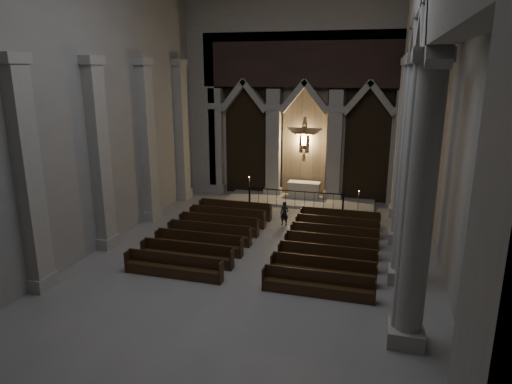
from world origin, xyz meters
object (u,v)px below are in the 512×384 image
altar_rail (295,196)px  pews (268,242)px  candle_stand_left (249,197)px  worshipper (284,214)px  altar (304,190)px  candle_stand_right (358,208)px

altar_rail → pews: bearing=-90.0°
candle_stand_left → worshipper: bearing=-48.2°
pews → worshipper: worshipper is taller
altar → altar_rail: size_ratio=0.35×
altar → worshipper: bearing=-91.7°
candle_stand_left → pews: size_ratio=0.17×
altar_rail → worshipper: (0.03, -2.88, -0.10)m
pews → candle_stand_right: bearing=60.1°
candle_stand_left → altar_rail: bearing=-3.2°
worshipper → candle_stand_right: bearing=48.2°
candle_stand_left → worshipper: (2.72, -3.03, 0.16)m
candle_stand_right → altar: bearing=149.7°
altar → candle_stand_left: 3.31m
altar_rail → worshipper: bearing=-89.4°
altar_rail → candle_stand_right: 3.44m
candle_stand_right → worshipper: candle_stand_right is taller
altar_rail → candle_stand_right: bearing=-1.5°
altar → worshipper: 4.69m
candle_stand_left → candle_stand_right: size_ratio=1.25×
altar_rail → candle_stand_left: candle_stand_left is taller
altar → altar_rail: (-0.17, -1.81, 0.07)m
worshipper → altar: bearing=97.0°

